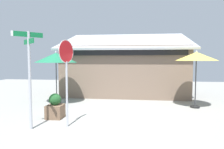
% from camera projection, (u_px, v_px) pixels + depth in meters
% --- Properties ---
extents(ground_plane, '(28.00, 28.00, 0.10)m').
position_uv_depth(ground_plane, '(105.00, 117.00, 8.32)').
color(ground_plane, gray).
extents(cafe_building, '(8.14, 4.93, 4.25)m').
position_uv_depth(cafe_building, '(125.00, 69.00, 13.68)').
color(cafe_building, '#705B4C').
rests_on(cafe_building, ground).
extents(street_sign_post, '(0.71, 0.73, 3.18)m').
position_uv_depth(street_sign_post, '(29.00, 70.00, 6.56)').
color(street_sign_post, '#A8AAB2').
rests_on(street_sign_post, ground).
extents(stop_sign, '(0.24, 0.75, 2.94)m').
position_uv_depth(stop_sign, '(66.00, 66.00, 6.81)').
color(stop_sign, '#A8AAB2').
rests_on(stop_sign, ground).
extents(patio_umbrella_forest_green_left, '(2.14, 2.14, 2.71)m').
position_uv_depth(patio_umbrella_forest_green_left, '(56.00, 58.00, 10.43)').
color(patio_umbrella_forest_green_left, black).
rests_on(patio_umbrella_forest_green_left, ground).
extents(patio_umbrella_mustard_center, '(1.92, 1.92, 2.71)m').
position_uv_depth(patio_umbrella_mustard_center, '(196.00, 57.00, 9.53)').
color(patio_umbrella_mustard_center, black).
rests_on(patio_umbrella_mustard_center, ground).
extents(sidewalk_planter, '(0.61, 0.61, 0.97)m').
position_uv_depth(sidewalk_planter, '(55.00, 107.00, 7.94)').
color(sidewalk_planter, brown).
rests_on(sidewalk_planter, ground).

